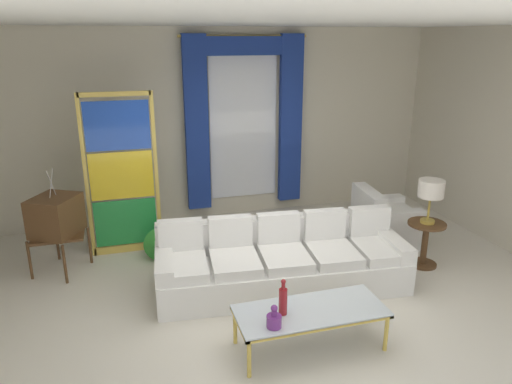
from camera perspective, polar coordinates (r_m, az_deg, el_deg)
The scene contains 14 objects.
ground_plane at distance 5.49m, azimuth 1.97°, elevation -13.41°, with size 16.00×16.00×0.00m, color silver.
wall_rear at distance 7.76m, azimuth -5.01°, elevation 7.90°, with size 8.00×0.12×3.00m, color beige.
ceiling_slab at distance 5.44m, azimuth -0.45°, elevation 19.71°, with size 8.00×7.60×0.04m, color white.
curtained_window at distance 7.67m, azimuth -1.37°, elevation 9.66°, with size 2.00×0.17×2.70m.
couch_white_long at distance 5.77m, azimuth 3.00°, elevation -8.31°, with size 2.99×1.18×0.86m.
coffee_table at distance 4.70m, azimuth 6.49°, elevation -14.07°, with size 1.43×0.59×0.41m.
bottle_blue_decanter at distance 4.52m, azimuth 3.23°, elevation -12.69°, with size 0.08×0.08×0.36m.
bottle_crystal_tall at distance 4.38m, azimuth 2.16°, elevation -14.93°, with size 0.14×0.14×0.22m.
vintage_tv at distance 6.43m, azimuth -22.72°, elevation -2.81°, with size 0.73×0.76×1.35m.
armchair_white at distance 7.18m, azimuth 14.87°, elevation -3.58°, with size 0.89×0.89×0.80m.
stained_glass_divider at distance 6.62m, azimuth -15.64°, elevation 1.55°, with size 0.95×0.05×2.20m.
peacock_figurine at distance 6.49m, azimuth -11.25°, elevation -6.36°, with size 0.44×0.60×0.50m.
round_side_table at distance 6.59m, azimuth 19.47°, elevation -5.41°, with size 0.48×0.48×0.59m.
table_lamp_brass at distance 6.36m, azimuth 20.10°, elevation 0.17°, with size 0.32×0.32×0.57m.
Camera 1 is at (-1.48, -4.44, 2.87)m, focal length 33.64 mm.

